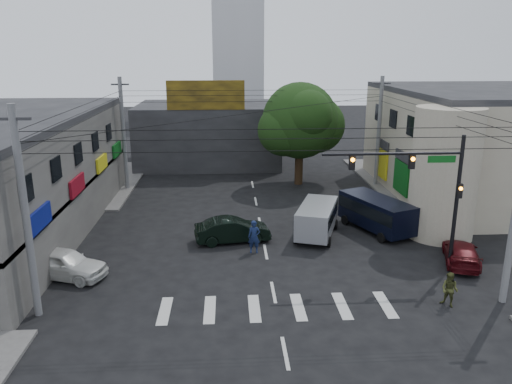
{
  "coord_description": "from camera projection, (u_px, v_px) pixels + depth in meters",
  "views": [
    {
      "loc": [
        -2.07,
        -24.62,
        11.2
      ],
      "look_at": [
        -0.44,
        4.0,
        3.03
      ],
      "focal_mm": 35.0,
      "sensor_mm": 36.0,
      "label": 1
    }
  ],
  "objects": [
    {
      "name": "billboard",
      "position": [
        206.0,
        95.0,
        44.86
      ],
      "size": [
        7.0,
        0.3,
        2.6
      ],
      "primitive_type": "cube",
      "color": "olive",
      "rests_on": "building_far"
    },
    {
      "name": "traffic_officer",
      "position": [
        254.0,
        237.0,
        28.41
      ],
      "size": [
        0.75,
        0.54,
        1.9
      ],
      "primitive_type": "imported",
      "rotation": [
        0.0,
        0.0,
        -0.06
      ],
      "color": "#121D41",
      "rests_on": "ground"
    },
    {
      "name": "street_tree",
      "position": [
        300.0,
        121.0,
        41.86
      ],
      "size": [
        6.4,
        6.4,
        8.7
      ],
      "color": "black",
      "rests_on": "ground"
    },
    {
      "name": "ground",
      "position": [
        268.0,
        266.0,
        26.82
      ],
      "size": [
        160.0,
        160.0,
        0.0
      ],
      "primitive_type": "plane",
      "color": "black",
      "rests_on": "ground"
    },
    {
      "name": "traffic_gantry",
      "position": [
        426.0,
        182.0,
        24.96
      ],
      "size": [
        7.1,
        0.35,
        7.2
      ],
      "color": "black",
      "rests_on": "ground"
    },
    {
      "name": "utility_pole_near_left",
      "position": [
        26.0,
        215.0,
        20.66
      ],
      "size": [
        0.32,
        0.32,
        9.2
      ],
      "primitive_type": "cylinder",
      "color": "#59595B",
      "rests_on": "ground"
    },
    {
      "name": "silver_minivan",
      "position": [
        317.0,
        221.0,
        30.92
      ],
      "size": [
        5.91,
        4.86,
        2.02
      ],
      "primitive_type": null,
      "rotation": [
        0.0,
        0.0,
        1.24
      ],
      "color": "#95969C",
      "rests_on": "ground"
    },
    {
      "name": "corner_column",
      "position": [
        444.0,
        174.0,
        30.16
      ],
      "size": [
        4.0,
        4.0,
        8.0
      ],
      "primitive_type": "cylinder",
      "color": "gray",
      "rests_on": "ground"
    },
    {
      "name": "sidewalk_far_left",
      "position": [
        44.0,
        184.0,
        43.09
      ],
      "size": [
        16.0,
        16.0,
        0.15
      ],
      "primitive_type": "cube",
      "color": "#514F4C",
      "rests_on": "ground"
    },
    {
      "name": "utility_pole_far_left",
      "position": [
        124.0,
        135.0,
        40.34
      ],
      "size": [
        0.32,
        0.32,
        9.2
      ],
      "primitive_type": "cylinder",
      "color": "#59595B",
      "rests_on": "ground"
    },
    {
      "name": "navy_van",
      "position": [
        376.0,
        215.0,
        31.8
      ],
      "size": [
        6.88,
        5.93,
        2.16
      ],
      "primitive_type": null,
      "rotation": [
        0.0,
        0.0,
        1.97
      ],
      "color": "black",
      "rests_on": "ground"
    },
    {
      "name": "pedestrian_olive",
      "position": [
        450.0,
        290.0,
        22.45
      ],
      "size": [
        1.39,
        1.39,
        1.61
      ],
      "primitive_type": "imported",
      "rotation": [
        0.0,
        0.0,
        -0.86
      ],
      "color": "#3A3F1D",
      "rests_on": "ground"
    },
    {
      "name": "sidewalk_far_right",
      "position": [
        451.0,
        178.0,
        45.07
      ],
      "size": [
        16.0,
        16.0,
        0.15
      ],
      "primitive_type": "cube",
      "color": "#514F4C",
      "rests_on": "ground"
    },
    {
      "name": "maroon_sedan",
      "position": [
        461.0,
        253.0,
        27.04
      ],
      "size": [
        4.21,
        5.21,
        1.22
      ],
      "primitive_type": "imported",
      "rotation": [
        0.0,
        0.0,
        2.82
      ],
      "color": "#3F090D",
      "rests_on": "ground"
    },
    {
      "name": "white_compact",
      "position": [
        64.0,
        264.0,
        25.32
      ],
      "size": [
        4.56,
        5.57,
        1.52
      ],
      "primitive_type": "imported",
      "rotation": [
        0.0,
        0.0,
        1.24
      ],
      "color": "silver",
      "rests_on": "ground"
    },
    {
      "name": "building_far",
      "position": [
        209.0,
        134.0,
        50.74
      ],
      "size": [
        14.0,
        10.0,
        6.0
      ],
      "primitive_type": "cube",
      "color": "#232326",
      "rests_on": "ground"
    },
    {
      "name": "dark_sedan",
      "position": [
        233.0,
        230.0,
        30.08
      ],
      "size": [
        2.96,
        4.99,
        1.48
      ],
      "primitive_type": "imported",
      "rotation": [
        0.0,
        0.0,
        1.73
      ],
      "color": "black",
      "rests_on": "ground"
    },
    {
      "name": "utility_pole_far_right",
      "position": [
        379.0,
        132.0,
        41.49
      ],
      "size": [
        0.32,
        0.32,
        9.2
      ],
      "primitive_type": "cylinder",
      "color": "#59595B",
      "rests_on": "ground"
    },
    {
      "name": "building_right",
      "position": [
        483.0,
        145.0,
        39.19
      ],
      "size": [
        14.0,
        18.0,
        8.0
      ],
      "primitive_type": "cube",
      "color": "gray",
      "rests_on": "ground"
    }
  ]
}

